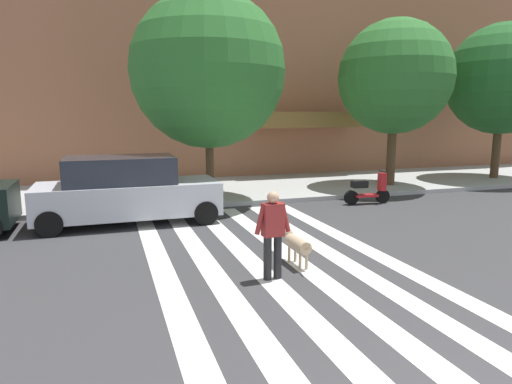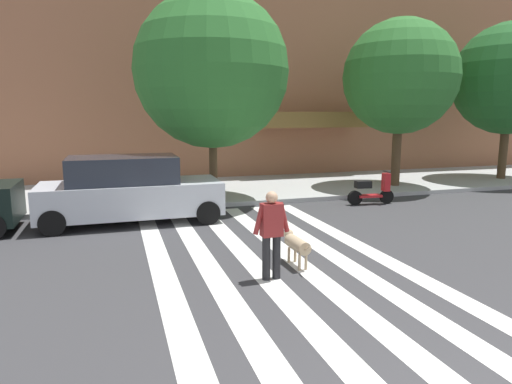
% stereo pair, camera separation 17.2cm
% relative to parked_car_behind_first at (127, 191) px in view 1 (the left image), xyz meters
% --- Properties ---
extents(ground_plane, '(160.00, 160.00, 0.00)m').
position_rel_parked_car_behind_first_xyz_m(ground_plane, '(3.03, -4.50, -0.91)').
color(ground_plane, '#353538').
extents(sidewalk_far, '(80.00, 6.00, 0.15)m').
position_rel_parked_car_behind_first_xyz_m(sidewalk_far, '(3.03, 4.22, -0.84)').
color(sidewalk_far, '#A4A6A4').
rests_on(sidewalk_far, ground_plane).
extents(crosswalk_stripes, '(4.95, 10.84, 0.01)m').
position_rel_parked_car_behind_first_xyz_m(crosswalk_stripes, '(2.68, -4.50, -0.91)').
color(crosswalk_stripes, silver).
rests_on(crosswalk_stripes, ground_plane).
extents(parked_car_behind_first, '(4.89, 2.03, 1.86)m').
position_rel_parked_car_behind_first_xyz_m(parked_car_behind_first, '(0.00, 0.00, 0.00)').
color(parked_car_behind_first, '#B5BBC5').
rests_on(parked_car_behind_first, ground_plane).
extents(parked_scooter, '(1.63, 0.51, 1.11)m').
position_rel_parked_car_behind_first_xyz_m(parked_scooter, '(7.81, 0.22, -0.43)').
color(parked_scooter, black).
rests_on(parked_scooter, ground_plane).
extents(street_tree_nearest, '(5.06, 5.06, 6.78)m').
position_rel_parked_car_behind_first_xyz_m(street_tree_nearest, '(2.82, 2.05, 3.48)').
color(street_tree_nearest, '#4C3823').
rests_on(street_tree_nearest, sidewalk_far).
extents(street_tree_middle, '(4.45, 4.45, 6.51)m').
position_rel_parked_car_behind_first_xyz_m(street_tree_middle, '(10.45, 2.74, 3.51)').
color(street_tree_middle, '#4C3823').
rests_on(street_tree_middle, sidewalk_far).
extents(street_tree_further, '(4.81, 4.81, 6.77)m').
position_rel_parked_car_behind_first_xyz_m(street_tree_further, '(16.19, 3.03, 3.59)').
color(street_tree_further, '#4C3823').
rests_on(street_tree_further, sidewalk_far).
extents(pedestrian_dog_walker, '(0.71, 0.25, 1.64)m').
position_rel_parked_car_behind_first_xyz_m(pedestrian_dog_walker, '(2.30, -5.36, 0.01)').
color(pedestrian_dog_walker, black).
rests_on(pedestrian_dog_walker, ground_plane).
extents(dog_on_leash, '(0.29, 1.12, 0.65)m').
position_rel_parked_car_behind_first_xyz_m(dog_on_leash, '(3.03, -4.78, -0.47)').
color(dog_on_leash, tan).
rests_on(dog_on_leash, ground_plane).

